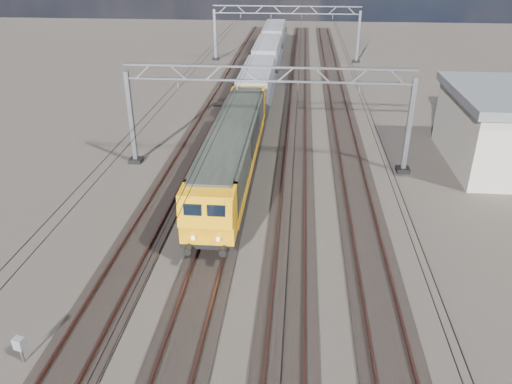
# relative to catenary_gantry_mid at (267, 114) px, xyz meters

# --- Properties ---
(ground) EXTENTS (160.00, 160.00, 0.00)m
(ground) POSITION_rel_catenary_gantry_mid_xyz_m (-0.00, -4.00, -3.91)
(ground) COLOR black
(ground) RESTS_ON ground
(track_outer_west) EXTENTS (2.60, 140.00, 0.30)m
(track_outer_west) POSITION_rel_catenary_gantry_mid_xyz_m (-6.00, -4.00, -3.83)
(track_outer_west) COLOR black
(track_outer_west) RESTS_ON ground
(track_loco) EXTENTS (2.60, 140.00, 0.30)m
(track_loco) POSITION_rel_catenary_gantry_mid_xyz_m (-2.00, -4.00, -3.83)
(track_loco) COLOR black
(track_loco) RESTS_ON ground
(track_inner_east) EXTENTS (2.60, 140.00, 0.30)m
(track_inner_east) POSITION_rel_catenary_gantry_mid_xyz_m (2.00, -4.00, -3.83)
(track_inner_east) COLOR black
(track_inner_east) RESTS_ON ground
(track_outer_east) EXTENTS (2.60, 140.00, 0.30)m
(track_outer_east) POSITION_rel_catenary_gantry_mid_xyz_m (6.00, -4.00, -3.83)
(track_outer_east) COLOR black
(track_outer_east) RESTS_ON ground
(catenary_gantry_mid) EXTENTS (19.90, 0.90, 7.11)m
(catenary_gantry_mid) POSITION_rel_catenary_gantry_mid_xyz_m (0.00, 0.00, 0.00)
(catenary_gantry_mid) COLOR gray
(catenary_gantry_mid) RESTS_ON ground
(catenary_gantry_far) EXTENTS (19.90, 0.90, 7.11)m
(catenary_gantry_far) POSITION_rel_catenary_gantry_mid_xyz_m (0.00, 36.00, 0.00)
(catenary_gantry_far) COLOR gray
(catenary_gantry_far) RESTS_ON ground
(overhead_wires) EXTENTS (12.03, 140.00, 0.53)m
(overhead_wires) POSITION_rel_catenary_gantry_mid_xyz_m (-0.00, 4.00, 1.84)
(overhead_wires) COLOR black
(overhead_wires) RESTS_ON ground
(locomotive) EXTENTS (2.76, 21.10, 3.62)m
(locomotive) POSITION_rel_catenary_gantry_mid_xyz_m (-2.00, -2.52, -1.58)
(locomotive) COLOR black
(locomotive) RESTS_ON ground
(hopper_wagon_lead) EXTENTS (3.38, 13.00, 3.25)m
(hopper_wagon_lead) POSITION_rel_catenary_gantry_mid_xyz_m (-2.00, 15.17, -1.67)
(hopper_wagon_lead) COLOR black
(hopper_wagon_lead) RESTS_ON ground
(hopper_wagon_mid) EXTENTS (3.38, 13.00, 3.25)m
(hopper_wagon_mid) POSITION_rel_catenary_gantry_mid_xyz_m (-2.00, 29.37, -1.67)
(hopper_wagon_mid) COLOR black
(hopper_wagon_mid) RESTS_ON ground
(hopper_wagon_third) EXTENTS (3.38, 13.00, 3.25)m
(hopper_wagon_third) POSITION_rel_catenary_gantry_mid_xyz_m (-2.00, 43.57, -1.67)
(hopper_wagon_third) COLOR black
(hopper_wagon_third) RESTS_ON ground
(trackside_cabinet) EXTENTS (0.45, 0.38, 1.17)m
(trackside_cabinet) POSITION_rel_catenary_gantry_mid_xyz_m (-7.85, -19.30, -3.02)
(trackside_cabinet) COLOR gray
(trackside_cabinet) RESTS_ON ground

